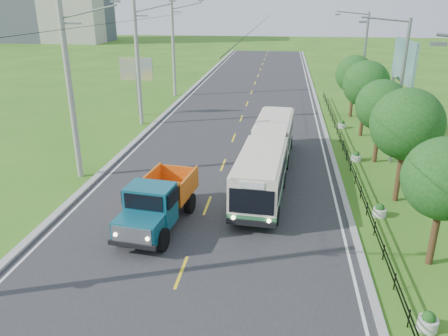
% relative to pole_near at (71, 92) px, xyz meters
% --- Properties ---
extents(ground, '(240.00, 240.00, 0.00)m').
position_rel_pole_near_xyz_m(ground, '(8.26, -9.00, -5.09)').
color(ground, '#326818').
rests_on(ground, ground).
extents(road, '(14.00, 120.00, 0.02)m').
position_rel_pole_near_xyz_m(road, '(8.26, 11.00, -5.08)').
color(road, '#28282B').
rests_on(road, ground).
extents(curb_left, '(0.40, 120.00, 0.15)m').
position_rel_pole_near_xyz_m(curb_left, '(1.06, 11.00, -5.02)').
color(curb_left, '#9E9E99').
rests_on(curb_left, ground).
extents(curb_right, '(0.30, 120.00, 0.10)m').
position_rel_pole_near_xyz_m(curb_right, '(15.41, 11.00, -5.04)').
color(curb_right, '#9E9E99').
rests_on(curb_right, ground).
extents(edge_line_left, '(0.12, 120.00, 0.00)m').
position_rel_pole_near_xyz_m(edge_line_left, '(1.61, 11.00, -5.07)').
color(edge_line_left, silver).
rests_on(edge_line_left, road).
extents(edge_line_right, '(0.12, 120.00, 0.00)m').
position_rel_pole_near_xyz_m(edge_line_right, '(14.91, 11.00, -5.07)').
color(edge_line_right, silver).
rests_on(edge_line_right, road).
extents(centre_dash, '(0.12, 2.20, 0.00)m').
position_rel_pole_near_xyz_m(centre_dash, '(8.26, -9.00, -5.07)').
color(centre_dash, yellow).
rests_on(centre_dash, road).
extents(railing_right, '(0.04, 40.00, 0.60)m').
position_rel_pole_near_xyz_m(railing_right, '(16.26, 5.00, -4.79)').
color(railing_right, black).
rests_on(railing_right, ground).
extents(pole_near, '(3.51, 0.32, 10.00)m').
position_rel_pole_near_xyz_m(pole_near, '(0.00, 0.00, 0.00)').
color(pole_near, gray).
rests_on(pole_near, ground).
extents(pole_mid, '(3.51, 0.32, 10.00)m').
position_rel_pole_near_xyz_m(pole_mid, '(0.00, 12.00, 0.00)').
color(pole_mid, gray).
rests_on(pole_mid, ground).
extents(pole_far, '(3.51, 0.32, 10.00)m').
position_rel_pole_near_xyz_m(pole_far, '(0.00, 24.00, 0.00)').
color(pole_far, gray).
rests_on(pole_far, ground).
extents(tree_second, '(3.18, 3.26, 5.30)m').
position_rel_pole_near_xyz_m(tree_second, '(18.12, -6.86, -1.57)').
color(tree_second, '#382314').
rests_on(tree_second, ground).
extents(tree_third, '(3.60, 3.62, 6.00)m').
position_rel_pole_near_xyz_m(tree_third, '(18.12, -0.86, -1.11)').
color(tree_third, '#382314').
rests_on(tree_third, ground).
extents(tree_fourth, '(3.24, 3.31, 5.40)m').
position_rel_pole_near_xyz_m(tree_fourth, '(18.12, 5.14, -1.51)').
color(tree_fourth, '#382314').
rests_on(tree_fourth, ground).
extents(tree_fifth, '(3.48, 3.52, 5.80)m').
position_rel_pole_near_xyz_m(tree_fifth, '(18.12, 11.14, -1.24)').
color(tree_fifth, '#382314').
rests_on(tree_fifth, ground).
extents(tree_back, '(3.30, 3.36, 5.50)m').
position_rel_pole_near_xyz_m(tree_back, '(18.12, 17.14, -1.44)').
color(tree_back, '#382314').
rests_on(tree_back, ground).
extents(streetlight_mid, '(3.02, 0.20, 9.07)m').
position_rel_pole_near_xyz_m(streetlight_mid, '(18.90, 5.00, -0.19)').
color(streetlight_mid, slate).
rests_on(streetlight_mid, ground).
extents(streetlight_far, '(3.02, 0.20, 9.07)m').
position_rel_pole_near_xyz_m(streetlight_far, '(18.90, 19.00, -0.19)').
color(streetlight_far, slate).
rests_on(streetlight_far, ground).
extents(planter_front, '(0.64, 0.64, 0.67)m').
position_rel_pole_near_xyz_m(planter_front, '(16.86, -11.00, -4.81)').
color(planter_front, silver).
rests_on(planter_front, ground).
extents(planter_near, '(0.64, 0.64, 0.67)m').
position_rel_pole_near_xyz_m(planter_near, '(16.86, -3.00, -4.81)').
color(planter_near, silver).
rests_on(planter_near, ground).
extents(planter_mid, '(0.64, 0.64, 0.67)m').
position_rel_pole_near_xyz_m(planter_mid, '(16.86, 5.00, -4.81)').
color(planter_mid, silver).
rests_on(planter_mid, ground).
extents(planter_far, '(0.64, 0.64, 0.67)m').
position_rel_pole_near_xyz_m(planter_far, '(16.86, 13.00, -4.81)').
color(planter_far, silver).
rests_on(planter_far, ground).
extents(billboard_left, '(3.00, 0.20, 5.20)m').
position_rel_pole_near_xyz_m(billboard_left, '(-1.24, 15.00, -1.23)').
color(billboard_left, slate).
rests_on(billboard_left, ground).
extents(billboard_right, '(0.24, 6.00, 7.30)m').
position_rel_pole_near_xyz_m(billboard_right, '(20.56, 11.00, 0.25)').
color(billboard_right, slate).
rests_on(billboard_right, ground).
extents(bus, '(3.10, 14.00, 2.68)m').
position_rel_pole_near_xyz_m(bus, '(11.16, 1.18, -3.48)').
color(bus, '#2B6D3E').
rests_on(bus, ground).
extents(dump_truck, '(2.78, 5.88, 2.39)m').
position_rel_pole_near_xyz_m(dump_truck, '(6.38, -5.44, -3.74)').
color(dump_truck, '#115569').
rests_on(dump_truck, ground).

